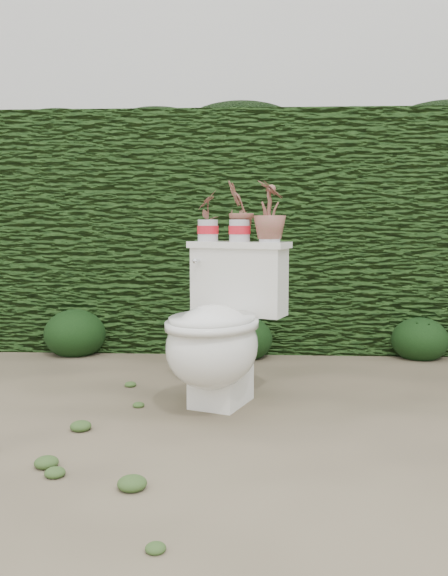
{
  "coord_description": "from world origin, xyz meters",
  "views": [
    {
      "loc": [
        0.08,
        -2.86,
        0.87
      ],
      "look_at": [
        -0.07,
        0.11,
        0.55
      ],
      "focal_mm": 38.0,
      "sensor_mm": 36.0,
      "label": 1
    }
  ],
  "objects_px": {
    "toilet": "(220,332)",
    "potted_plant_right": "(270,213)",
    "potted_plant_left": "(208,217)",
    "potted_plant_center": "(240,213)"
  },
  "relations": [
    {
      "from": "toilet",
      "to": "potted_plant_left",
      "type": "distance_m",
      "value": 0.62
    },
    {
      "from": "potted_plant_center",
      "to": "potted_plant_right",
      "type": "bearing_deg",
      "value": 94.47
    },
    {
      "from": "toilet",
      "to": "potted_plant_right",
      "type": "bearing_deg",
      "value": 55.92
    },
    {
      "from": "toilet",
      "to": "potted_plant_center",
      "type": "height_order",
      "value": "potted_plant_center"
    },
    {
      "from": "potted_plant_center",
      "to": "potted_plant_right",
      "type": "distance_m",
      "value": 0.16
    },
    {
      "from": "toilet",
      "to": "potted_plant_center",
      "type": "relative_size",
      "value": 2.76
    },
    {
      "from": "potted_plant_left",
      "to": "potted_plant_center",
      "type": "xyz_separation_m",
      "value": [
        0.16,
        -0.06,
        0.02
      ]
    },
    {
      "from": "toilet",
      "to": "potted_plant_right",
      "type": "relative_size",
      "value": 2.79
    },
    {
      "from": "potted_plant_left",
      "to": "potted_plant_right",
      "type": "distance_m",
      "value": 0.34
    },
    {
      "from": "potted_plant_left",
      "to": "potted_plant_right",
      "type": "bearing_deg",
      "value": 80.06
    }
  ]
}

